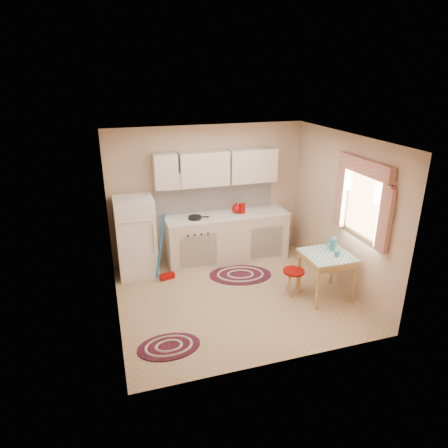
# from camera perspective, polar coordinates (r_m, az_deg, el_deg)

# --- Properties ---
(room_shell) EXTENTS (3.64, 3.60, 2.52)m
(room_shell) POSITION_cam_1_polar(r_m,az_deg,el_deg) (6.06, 2.38, 4.02)
(room_shell) COLOR tan
(room_shell) RESTS_ON ground
(fridge) EXTENTS (0.65, 0.60, 1.40)m
(fridge) POSITION_cam_1_polar(r_m,az_deg,el_deg) (7.01, -12.46, -1.85)
(fridge) COLOR white
(fridge) RESTS_ON ground
(broom) EXTENTS (0.30, 0.18, 1.20)m
(broom) POSITION_cam_1_polar(r_m,az_deg,el_deg) (6.77, -8.36, -3.32)
(broom) COLOR blue
(broom) RESTS_ON ground
(base_cabinets) EXTENTS (2.25, 0.60, 0.88)m
(base_cabinets) POSITION_cam_1_polar(r_m,az_deg,el_deg) (7.45, 0.46, -2.10)
(base_cabinets) COLOR beige
(base_cabinets) RESTS_ON ground
(countertop) EXTENTS (2.27, 0.62, 0.04)m
(countertop) POSITION_cam_1_polar(r_m,az_deg,el_deg) (7.28, 0.47, 1.23)
(countertop) COLOR silver
(countertop) RESTS_ON base_cabinets
(frying_pan) EXTENTS (0.26, 0.26, 0.05)m
(frying_pan) POSITION_cam_1_polar(r_m,az_deg,el_deg) (7.06, -4.20, 0.92)
(frying_pan) COLOR black
(frying_pan) RESTS_ON countertop
(red_kettle) EXTENTS (0.22, 0.21, 0.19)m
(red_kettle) POSITION_cam_1_polar(r_m,az_deg,el_deg) (7.29, 1.78, 2.21)
(red_kettle) COLOR #920805
(red_kettle) RESTS_ON countertop
(red_canister) EXTENTS (0.14, 0.14, 0.16)m
(red_canister) POSITION_cam_1_polar(r_m,az_deg,el_deg) (7.33, 2.61, 2.19)
(red_canister) COLOR #920805
(red_canister) RESTS_ON countertop
(table) EXTENTS (0.72, 0.72, 0.72)m
(table) POSITION_cam_1_polar(r_m,az_deg,el_deg) (6.53, 14.30, -7.12)
(table) COLOR tan
(table) RESTS_ON ground
(stool) EXTENTS (0.37, 0.37, 0.42)m
(stool) POSITION_cam_1_polar(r_m,az_deg,el_deg) (6.55, 9.83, -8.16)
(stool) COLOR #920805
(stool) RESTS_ON ground
(coffee_pot) EXTENTS (0.16, 0.15, 0.26)m
(coffee_pot) POSITION_cam_1_polar(r_m,az_deg,el_deg) (6.49, 15.33, -2.60)
(coffee_pot) COLOR teal
(coffee_pot) RESTS_ON table
(mug) EXTENTS (0.09, 0.09, 0.10)m
(mug) POSITION_cam_1_polar(r_m,az_deg,el_deg) (6.32, 15.84, -4.09)
(mug) COLOR teal
(mug) RESTS_ON table
(rug_center) EXTENTS (1.23, 0.96, 0.02)m
(rug_center) POSITION_cam_1_polar(r_m,az_deg,el_deg) (7.09, 2.36, -7.26)
(rug_center) COLOR #67150B
(rug_center) RESTS_ON ground
(rug_left) EXTENTS (0.84, 0.56, 0.02)m
(rug_left) POSITION_cam_1_polar(r_m,az_deg,el_deg) (5.49, -7.87, -16.96)
(rug_left) COLOR #67150B
(rug_left) RESTS_ON ground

